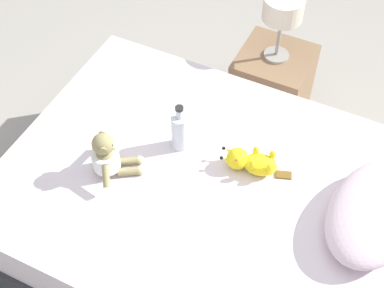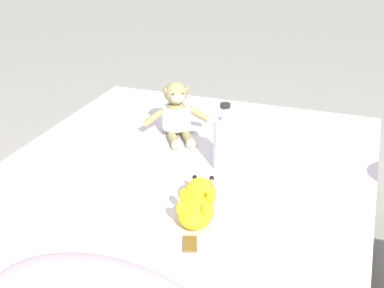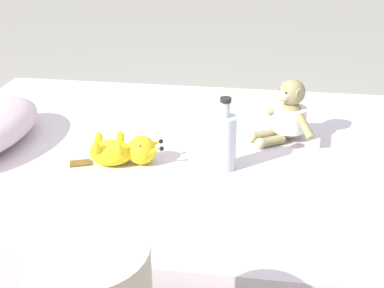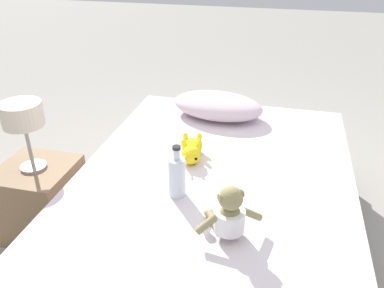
{
  "view_description": "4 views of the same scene",
  "coord_description": "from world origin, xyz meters",
  "views": [
    {
      "loc": [
        1.35,
        0.56,
        2.52
      ],
      "look_at": [
        -0.07,
        -0.13,
        0.64
      ],
      "focal_mm": 52.73,
      "sensor_mm": 36.0,
      "label": 1
    },
    {
      "loc": [
        -0.59,
        1.41,
        1.41
      ],
      "look_at": [
        -0.02,
        -0.19,
        0.61
      ],
      "focal_mm": 48.11,
      "sensor_mm": 36.0,
      "label": 2
    },
    {
      "loc": [
        -1.63,
        -0.33,
        1.33
      ],
      "look_at": [
        -0.11,
        -0.11,
        0.59
      ],
      "focal_mm": 46.85,
      "sensor_mm": 36.0,
      "label": 3
    },
    {
      "loc": [
        0.29,
        -1.67,
        1.59
      ],
      "look_at": [
        -0.16,
        0.16,
        0.58
      ],
      "focal_mm": 37.06,
      "sensor_mm": 36.0,
      "label": 4
    }
  ],
  "objects": [
    {
      "name": "plush_yellow_creature",
      "position": [
        -0.15,
        0.12,
        0.56
      ],
      "size": [
        0.14,
        0.33,
        0.1
      ],
      "color": "yellow",
      "rests_on": "bed"
    },
    {
      "name": "bed",
      "position": [
        0.0,
        0.0,
        0.25
      ],
      "size": [
        1.4,
        1.91,
        0.52
      ],
      "color": "#2D2D33",
      "rests_on": "ground_plane"
    },
    {
      "name": "pillow",
      "position": [
        -0.12,
        0.68,
        0.59
      ],
      "size": [
        0.64,
        0.44,
        0.15
      ],
      "color": "silver",
      "rests_on": "bed"
    },
    {
      "name": "ground_plane",
      "position": [
        0.0,
        0.0,
        0.0
      ],
      "size": [
        16.0,
        16.0,
        0.0
      ],
      "primitive_type": "plane",
      "color": "#9E998E"
    },
    {
      "name": "bedside_lamp",
      "position": [
        -1.0,
        -0.07,
        0.74
      ],
      "size": [
        0.21,
        0.21,
        0.39
      ],
      "color": "gray",
      "rests_on": "nightstand"
    },
    {
      "name": "glass_bottle",
      "position": [
        -0.13,
        -0.22,
        0.62
      ],
      "size": [
        0.08,
        0.08,
        0.25
      ],
      "color": "silver",
      "rests_on": "bed"
    },
    {
      "name": "nightstand",
      "position": [
        -1.0,
        -0.07,
        0.22
      ],
      "size": [
        0.4,
        0.4,
        0.44
      ],
      "color": "#846647",
      "rests_on": "ground_plane"
    },
    {
      "name": "plush_monkey",
      "position": [
        0.13,
        -0.44,
        0.61
      ],
      "size": [
        0.26,
        0.25,
        0.24
      ],
      "color": "#8E8456",
      "rests_on": "bed"
    }
  ]
}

